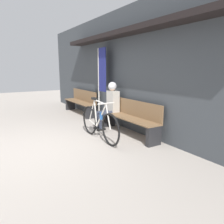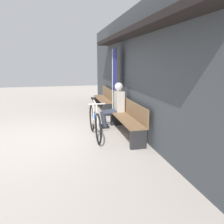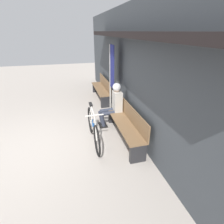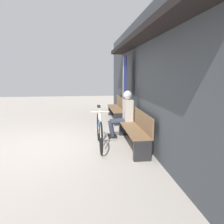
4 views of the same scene
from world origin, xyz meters
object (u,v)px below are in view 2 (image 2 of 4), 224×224
(park_bench_far, at_px, (104,99))
(banner_pole, at_px, (114,76))
(bicycle, at_px, (95,122))
(park_bench_near, at_px, (128,119))
(person_seated, at_px, (116,102))

(park_bench_far, height_order, banner_pole, banner_pole)
(bicycle, relative_size, park_bench_far, 0.88)
(park_bench_near, xyz_separation_m, banner_pole, (-1.47, -0.01, 1.00))
(park_bench_near, relative_size, banner_pole, 0.89)
(park_bench_near, relative_size, person_seated, 1.55)
(park_bench_far, relative_size, banner_pole, 0.89)
(bicycle, bearing_deg, person_seated, 135.20)
(person_seated, bearing_deg, park_bench_far, 177.01)
(park_bench_near, xyz_separation_m, park_bench_far, (-3.05, -0.00, -0.00))
(bicycle, xyz_separation_m, banner_pole, (-1.43, 0.84, 1.03))
(bicycle, bearing_deg, park_bench_far, 164.26)
(person_seated, bearing_deg, park_bench_near, 8.69)
(park_bench_near, xyz_separation_m, person_seated, (-0.78, -0.12, 0.31))
(park_bench_far, bearing_deg, person_seated, -2.99)
(park_bench_near, relative_size, park_bench_far, 1.01)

